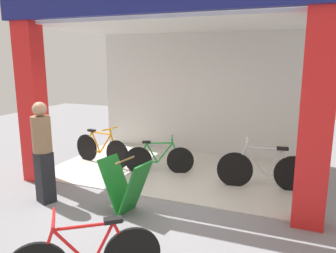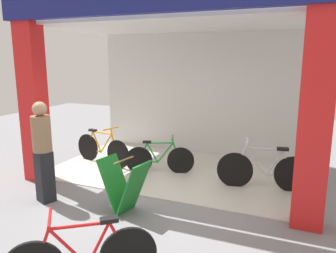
{
  "view_description": "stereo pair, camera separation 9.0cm",
  "coord_description": "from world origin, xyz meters",
  "px_view_note": "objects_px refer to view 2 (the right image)",
  "views": [
    {
      "loc": [
        2.35,
        -5.02,
        2.46
      ],
      "look_at": [
        0.0,
        0.78,
        1.15
      ],
      "focal_mm": 35.65,
      "sensor_mm": 36.0,
      "label": 1
    },
    {
      "loc": [
        2.43,
        -4.99,
        2.46
      ],
      "look_at": [
        0.0,
        0.78,
        1.15
      ],
      "focal_mm": 35.65,
      "sensor_mm": 36.0,
      "label": 2
    }
  ],
  "objects_px": {
    "pedestrian_0": "(43,151)",
    "sandwich_board_sign": "(124,186)",
    "bicycle_inside_1": "(102,149)",
    "bicycle_inside_2": "(159,159)",
    "bicycle_inside_0": "(264,170)"
  },
  "relations": [
    {
      "from": "bicycle_inside_1",
      "to": "bicycle_inside_2",
      "type": "xyz_separation_m",
      "value": [
        1.49,
        -0.06,
        -0.04
      ]
    },
    {
      "from": "bicycle_inside_2",
      "to": "sandwich_board_sign",
      "type": "distance_m",
      "value": 1.9
    },
    {
      "from": "bicycle_inside_0",
      "to": "bicycle_inside_1",
      "type": "relative_size",
      "value": 1.06
    },
    {
      "from": "bicycle_inside_1",
      "to": "sandwich_board_sign",
      "type": "bearing_deg",
      "value": -48.41
    },
    {
      "from": "sandwich_board_sign",
      "to": "pedestrian_0",
      "type": "distance_m",
      "value": 1.56
    },
    {
      "from": "bicycle_inside_2",
      "to": "sandwich_board_sign",
      "type": "relative_size",
      "value": 1.57
    },
    {
      "from": "pedestrian_0",
      "to": "bicycle_inside_0",
      "type": "bearing_deg",
      "value": 30.16
    },
    {
      "from": "bicycle_inside_0",
      "to": "bicycle_inside_2",
      "type": "relative_size",
      "value": 1.23
    },
    {
      "from": "bicycle_inside_1",
      "to": "sandwich_board_sign",
      "type": "xyz_separation_m",
      "value": [
        1.72,
        -1.94,
        0.08
      ]
    },
    {
      "from": "sandwich_board_sign",
      "to": "bicycle_inside_1",
      "type": "bearing_deg",
      "value": 131.59
    },
    {
      "from": "bicycle_inside_0",
      "to": "pedestrian_0",
      "type": "height_order",
      "value": "pedestrian_0"
    },
    {
      "from": "bicycle_inside_2",
      "to": "pedestrian_0",
      "type": "xyz_separation_m",
      "value": [
        -1.24,
        -2.04,
        0.58
      ]
    },
    {
      "from": "pedestrian_0",
      "to": "bicycle_inside_1",
      "type": "bearing_deg",
      "value": 96.65
    },
    {
      "from": "bicycle_inside_0",
      "to": "sandwich_board_sign",
      "type": "bearing_deg",
      "value": -136.68
    },
    {
      "from": "pedestrian_0",
      "to": "sandwich_board_sign",
      "type": "bearing_deg",
      "value": 6.15
    }
  ]
}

